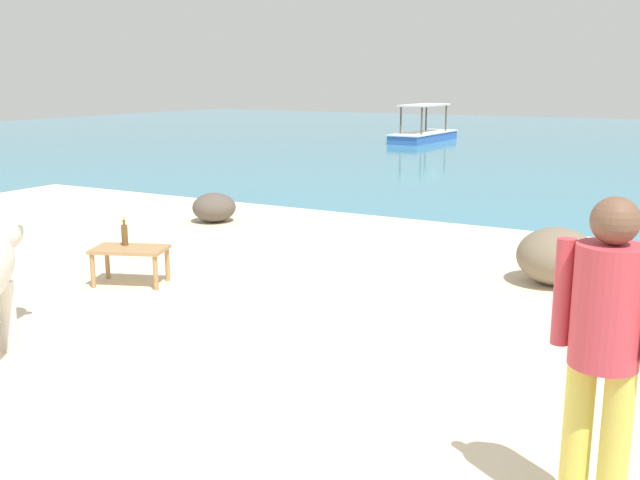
{
  "coord_description": "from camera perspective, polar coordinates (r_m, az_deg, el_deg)",
  "views": [
    {
      "loc": [
        3.03,
        -3.38,
        2.17
      ],
      "look_at": [
        -0.51,
        3.0,
        0.55
      ],
      "focal_mm": 40.78,
      "sensor_mm": 36.0,
      "label": 1
    }
  ],
  "objects": [
    {
      "name": "sand_beach",
      "position": [
        5.02,
        -11.96,
        -13.12
      ],
      "size": [
        18.0,
        14.0,
        0.04
      ],
      "primitive_type": "cube",
      "color": "beige",
      "rests_on": "ground"
    },
    {
      "name": "water_surface",
      "position": [
        25.65,
        22.3,
        6.75
      ],
      "size": [
        60.0,
        36.0,
        0.03
      ],
      "primitive_type": "cube",
      "color": "teal",
      "rests_on": "ground"
    },
    {
      "name": "low_bench_table",
      "position": [
        7.9,
        -14.69,
        -1.03
      ],
      "size": [
        0.87,
        0.69,
        0.4
      ],
      "rotation": [
        0.0,
        0.0,
        0.37
      ],
      "color": "#A37A4C",
      "rests_on": "sand_beach"
    },
    {
      "name": "bottle",
      "position": [
        7.98,
        -15.09,
        0.43
      ],
      "size": [
        0.07,
        0.07,
        0.3
      ],
      "color": "brown",
      "rests_on": "low_bench_table"
    },
    {
      "name": "person_standing",
      "position": [
        3.65,
        21.43,
        -7.28
      ],
      "size": [
        0.5,
        0.32,
        1.62
      ],
      "rotation": [
        0.0,
        0.0,
        1.4
      ],
      "color": "#DBC64C",
      "rests_on": "sand_beach"
    },
    {
      "name": "shore_rock_large",
      "position": [
        8.07,
        18.06,
        -1.2
      ],
      "size": [
        1.0,
        1.03,
        0.6
      ],
      "primitive_type": "ellipsoid",
      "rotation": [
        0.0,
        0.0,
        1.33
      ],
      "color": "#756651",
      "rests_on": "sand_beach"
    },
    {
      "name": "shore_rock_medium",
      "position": [
        11.16,
        -8.31,
        2.55
      ],
      "size": [
        0.76,
        0.78,
        0.44
      ],
      "primitive_type": "ellipsoid",
      "rotation": [
        0.0,
        0.0,
        1.37
      ],
      "color": "brown",
      "rests_on": "sand_beach"
    },
    {
      "name": "boat_blue",
      "position": [
        26.09,
        8.13,
        8.28
      ],
      "size": [
        1.31,
        3.72,
        1.29
      ],
      "rotation": [
        0.0,
        0.0,
        1.53
      ],
      "color": "#3866B7",
      "rests_on": "water_surface"
    }
  ]
}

